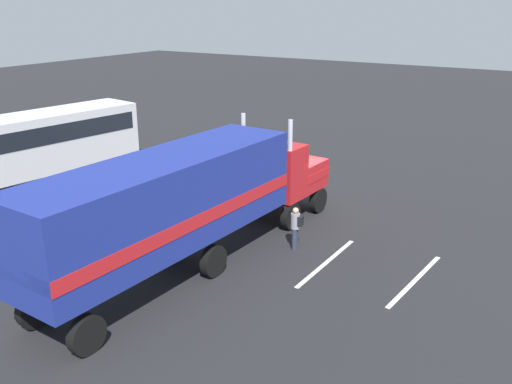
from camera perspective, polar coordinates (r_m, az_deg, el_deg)
name	(u,v)px	position (r m, az deg, el deg)	size (l,w,h in m)	color
ground_plane	(293,209)	(24.77, 3.84, -1.74)	(120.00, 120.00, 0.00)	#232326
lane_stripe_near	(326,262)	(19.96, 7.21, -7.16)	(4.40, 0.16, 0.01)	silver
lane_stripe_mid	(415,280)	(19.35, 15.95, -8.68)	(4.40, 0.16, 0.01)	silver
semi_truck	(188,198)	(18.72, -6.95, -0.59)	(14.28, 3.32, 4.50)	red
person_bystander	(296,226)	(20.56, 4.09, -3.53)	(0.34, 0.46, 1.63)	#2D3347
parked_bus	(34,141)	(30.22, -21.75, 4.86)	(11.26, 4.19, 3.40)	silver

